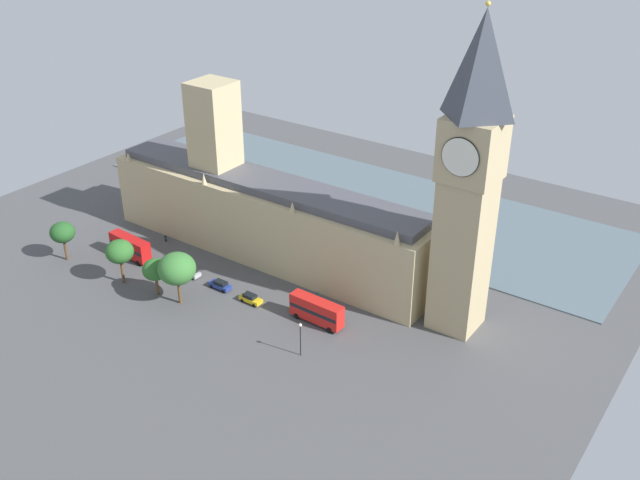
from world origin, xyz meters
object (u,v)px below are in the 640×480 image
object	(u,v)px
car_blue_under_trees	(220,285)
plane_tree_midblock	(62,233)
car_silver_far_end	(191,272)
pedestrian_leading	(166,238)
double_decker_bus_kerbside	(130,246)
plane_tree_corner	(155,270)
car_yellow_cab_by_river_gate	(251,298)
parliament_building	(262,212)
street_lamp_slot_11	(300,333)
clock_tower	(470,175)
plane_tree_trailing	(120,252)
pedestrian_opposite_hall	(317,295)
plane_tree_slot_10	(177,269)
double_decker_bus_near_tower	(317,310)

from	to	relation	value
car_blue_under_trees	plane_tree_midblock	xyz separation A→B (m)	(9.73, -33.82, 5.43)
car_silver_far_end	car_blue_under_trees	bearing A→B (deg)	-89.33
plane_tree_midblock	pedestrian_leading	bearing A→B (deg)	148.07
double_decker_bus_kerbside	car_blue_under_trees	xyz separation A→B (m)	(-1.48, 23.51, -1.75)
plane_tree_corner	pedestrian_leading	bearing A→B (deg)	-138.14
car_yellow_cab_by_river_gate	parliament_building	bearing A→B (deg)	-146.46
car_silver_far_end	plane_tree_corner	xyz separation A→B (m)	(8.54, -0.47, 4.56)
double_decker_bus_kerbside	car_blue_under_trees	world-z (taller)	double_decker_bus_kerbside
car_silver_far_end	parliament_building	bearing A→B (deg)	-16.40
double_decker_bus_kerbside	car_silver_far_end	world-z (taller)	double_decker_bus_kerbside
parliament_building	street_lamp_slot_11	bearing A→B (deg)	48.83
car_blue_under_trees	plane_tree_midblock	distance (m)	35.61
clock_tower	plane_tree_trailing	world-z (taller)	clock_tower
double_decker_bus_kerbside	plane_tree_trailing	bearing A→B (deg)	43.45
double_decker_bus_kerbside	pedestrian_leading	bearing A→B (deg)	-179.93
car_blue_under_trees	pedestrian_leading	xyz separation A→B (m)	(-7.79, -22.90, -0.12)
pedestrian_opposite_hall	plane_tree_slot_10	xyz separation A→B (m)	(15.97, -20.26, 6.66)
car_blue_under_trees	pedestrian_opposite_hall	distance (m)	19.16
plane_tree_corner	car_yellow_cab_by_river_gate	bearing A→B (deg)	116.04
double_decker_bus_near_tower	plane_tree_trailing	bearing A→B (deg)	-73.39
car_silver_far_end	clock_tower	bearing A→B (deg)	-71.23
plane_tree_trailing	clock_tower	bearing A→B (deg)	112.40
car_blue_under_trees	plane_tree_slot_10	xyz separation A→B (m)	(8.03, -2.82, 6.53)
plane_tree_trailing	pedestrian_opposite_hall	bearing A→B (deg)	116.33
plane_tree_midblock	plane_tree_corner	xyz separation A→B (m)	(-1.38, 25.39, -0.87)
plane_tree_slot_10	parliament_building	bearing A→B (deg)	179.44
parliament_building	street_lamp_slot_11	xyz separation A→B (m)	(24.35, 27.84, -4.98)
plane_tree_corner	double_decker_bus_near_tower	bearing A→B (deg)	107.82
double_decker_bus_near_tower	plane_tree_corner	distance (m)	32.01
parliament_building	double_decker_bus_near_tower	world-z (taller)	parliament_building
street_lamp_slot_11	clock_tower	bearing A→B (deg)	143.76
double_decker_bus_near_tower	pedestrian_opposite_hall	xyz separation A→B (m)	(-6.54, -4.47, -1.87)
plane_tree_corner	car_silver_far_end	bearing A→B (deg)	176.86
plane_tree_trailing	double_decker_bus_near_tower	bearing A→B (deg)	105.15
pedestrian_opposite_hall	plane_tree_trailing	world-z (taller)	plane_tree_trailing
car_blue_under_trees	street_lamp_slot_11	size ratio (longest dim) A/B	0.73
double_decker_bus_kerbside	plane_tree_midblock	size ratio (longest dim) A/B	1.25
car_blue_under_trees	plane_tree_trailing	xyz separation A→B (m)	(9.17, -17.13, 6.02)
pedestrian_leading	plane_tree_corner	world-z (taller)	plane_tree_corner
street_lamp_slot_11	pedestrian_leading	bearing A→B (deg)	-108.12
pedestrian_leading	plane_tree_midblock	world-z (taller)	plane_tree_midblock
clock_tower	street_lamp_slot_11	size ratio (longest dim) A/B	8.74
car_blue_under_trees	pedestrian_opposite_hall	size ratio (longest dim) A/B	2.77
clock_tower	double_decker_bus_kerbside	size ratio (longest dim) A/B	5.26
car_blue_under_trees	double_decker_bus_near_tower	xyz separation A→B (m)	(-1.40, 21.91, 1.75)
parliament_building	pedestrian_leading	size ratio (longest dim) A/B	43.70
pedestrian_leading	plane_tree_midblock	xyz separation A→B (m)	(17.52, -10.92, 5.55)
car_yellow_cab_by_river_gate	pedestrian_leading	world-z (taller)	car_yellow_cab_by_river_gate
pedestrian_leading	plane_tree_corner	size ratio (longest dim) A/B	0.23
pedestrian_leading	plane_tree_corner	distance (m)	22.18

